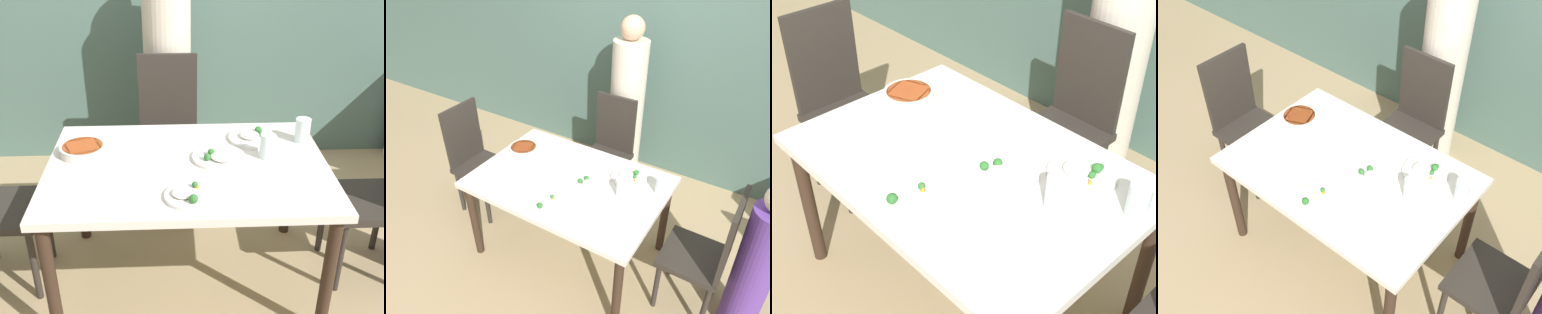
% 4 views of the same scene
% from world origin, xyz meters
% --- Properties ---
extents(ground_plane, '(10.00, 10.00, 0.00)m').
position_xyz_m(ground_plane, '(0.00, 0.00, 0.00)').
color(ground_plane, tan).
extents(dining_table, '(1.36, 0.93, 0.72)m').
position_xyz_m(dining_table, '(0.00, 0.00, 0.64)').
color(dining_table, silver).
rests_on(dining_table, ground_plane).
extents(chair_adult_spot, '(0.40, 0.40, 1.00)m').
position_xyz_m(chair_adult_spot, '(-0.09, 0.81, 0.53)').
color(chair_adult_spot, '#2D2823').
rests_on(chair_adult_spot, ground_plane).
extents(person_adult, '(0.32, 0.32, 1.64)m').
position_xyz_m(person_adult, '(-0.09, 1.13, 0.76)').
color(person_adult, beige).
rests_on(person_adult, ground_plane).
extents(bowl_curry, '(0.23, 0.23, 0.05)m').
position_xyz_m(bowl_curry, '(-0.52, 0.13, 0.75)').
color(bowl_curry, silver).
rests_on(bowl_curry, dining_table).
extents(plate_rice_adult, '(0.26, 0.26, 0.06)m').
position_xyz_m(plate_rice_adult, '(0.36, 0.25, 0.74)').
color(plate_rice_adult, white).
rests_on(plate_rice_adult, dining_table).
extents(plate_rice_child, '(0.22, 0.22, 0.06)m').
position_xyz_m(plate_rice_child, '(-0.01, -0.30, 0.74)').
color(plate_rice_child, white).
rests_on(plate_rice_child, dining_table).
extents(plate_noodles, '(0.26, 0.26, 0.05)m').
position_xyz_m(plate_noodles, '(0.16, 0.04, 0.74)').
color(plate_noodles, white).
rests_on(plate_noodles, dining_table).
extents(glass_water_tall, '(0.07, 0.07, 0.13)m').
position_xyz_m(glass_water_tall, '(0.39, 0.05, 0.79)').
color(glass_water_tall, silver).
rests_on(glass_water_tall, dining_table).
extents(glass_water_short, '(0.08, 0.08, 0.13)m').
position_xyz_m(glass_water_short, '(0.61, 0.22, 0.79)').
color(glass_water_short, silver).
rests_on(glass_water_short, dining_table).
extents(fork_steel, '(0.18, 0.05, 0.01)m').
position_xyz_m(fork_steel, '(-0.21, 0.12, 0.73)').
color(fork_steel, silver).
rests_on(fork_steel, dining_table).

